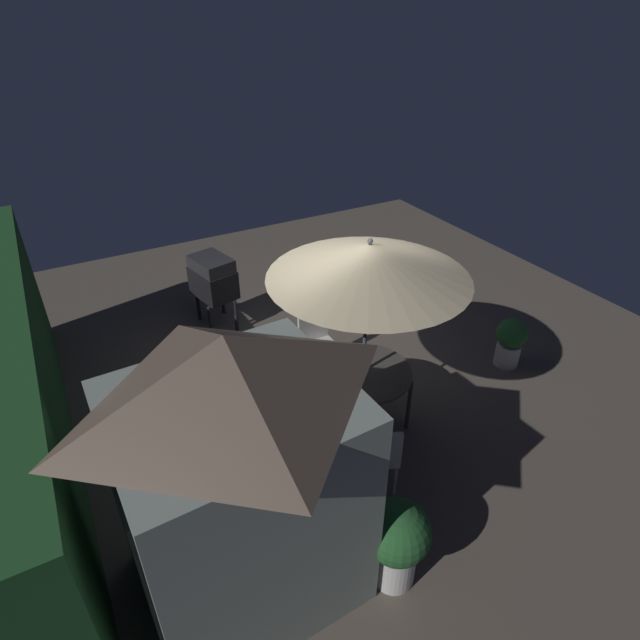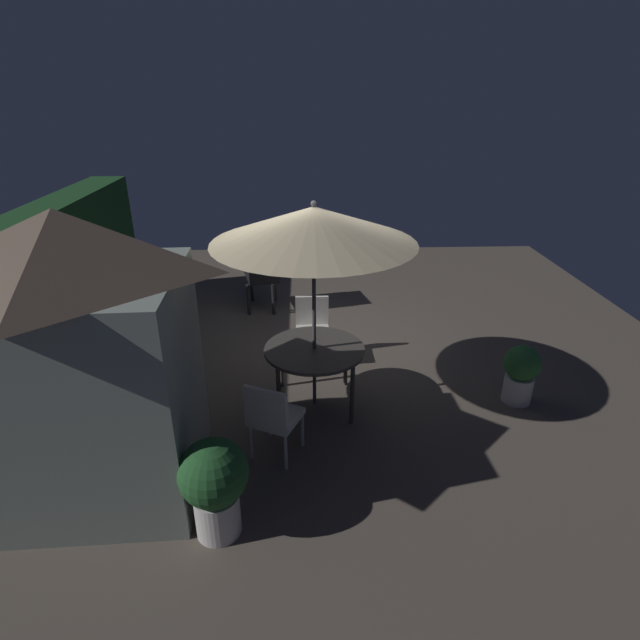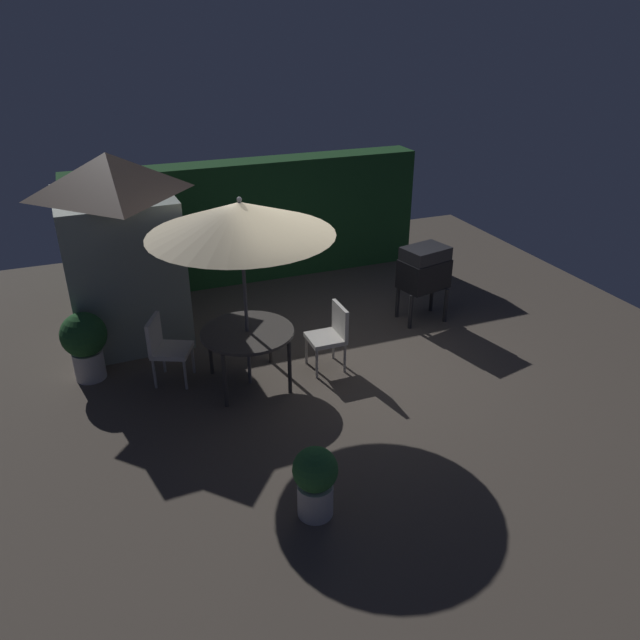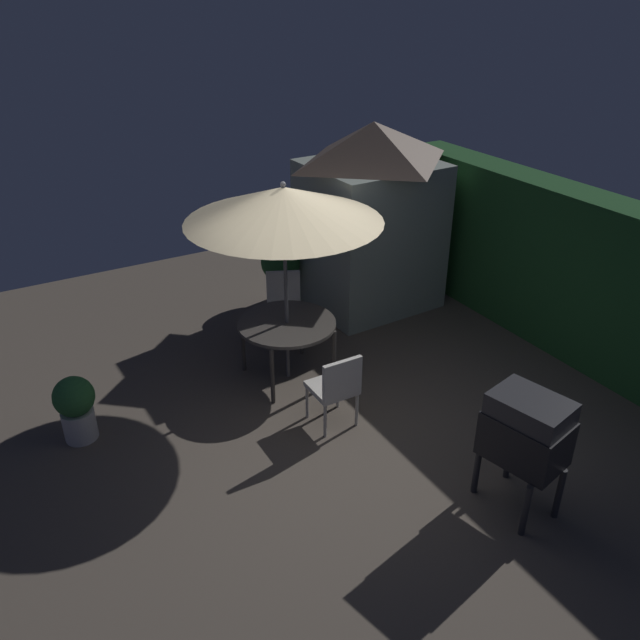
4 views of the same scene
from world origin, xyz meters
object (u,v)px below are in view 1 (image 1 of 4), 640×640
patio_table (363,375)px  potted_plant_by_shed (510,340)px  potted_plant_by_grill (397,539)px  chair_near_shed (318,341)px  patio_umbrella (369,261)px  chair_far_side (376,452)px  garden_shed (239,474)px  bbq_grill (213,279)px

patio_table → potted_plant_by_shed: patio_table is taller
potted_plant_by_grill → chair_near_shed: bearing=-16.3°
patio_umbrella → chair_near_shed: (1.14, -0.01, -1.70)m
patio_umbrella → chair_far_side: size_ratio=2.75×
garden_shed → chair_far_side: bearing=-79.2°
chair_far_side → potted_plant_by_shed: size_ratio=1.20×
bbq_grill → potted_plant_by_grill: bearing=179.2°
garden_shed → patio_umbrella: garden_shed is taller
garden_shed → potted_plant_by_grill: garden_shed is taller
bbq_grill → patio_umbrella: bearing=-164.7°
patio_table → chair_near_shed: size_ratio=1.31×
chair_near_shed → potted_plant_by_grill: size_ratio=0.96×
patio_table → chair_far_side: chair_far_side is taller
patio_umbrella → potted_plant_by_grill: bearing=155.2°
patio_table → bbq_grill: bearing=15.3°
chair_near_shed → chair_far_side: 2.17m
bbq_grill → chair_near_shed: bearing=-156.1°
patio_umbrella → bbq_grill: size_ratio=2.06×
potted_plant_by_grill → potted_plant_by_shed: bearing=-60.9°
chair_far_side → bbq_grill: bearing=5.2°
chair_near_shed → potted_plant_by_grill: (-3.07, 0.90, 0.02)m
chair_far_side → potted_plant_by_grill: potted_plant_by_grill is taller
chair_far_side → garden_shed: bearing=100.8°
patio_umbrella → garden_shed: bearing=122.1°
bbq_grill → patio_table: bearing=-164.7°
patio_umbrella → chair_far_side: patio_umbrella is taller
chair_near_shed → chair_far_side: size_ratio=1.00×
patio_umbrella → bbq_grill: patio_umbrella is taller
patio_umbrella → chair_near_shed: bearing=-0.3°
potted_plant_by_grill → bbq_grill: bearing=-0.8°
garden_shed → bbq_grill: garden_shed is taller
patio_umbrella → patio_table: bearing=90.0°
patio_umbrella → bbq_grill: bearing=15.3°
patio_table → patio_umbrella: size_ratio=0.48×
potted_plant_by_shed → chair_far_side: bearing=107.5°
patio_umbrella → potted_plant_by_shed: size_ratio=3.30×
patio_umbrella → bbq_grill: 3.41m
patio_table → potted_plant_by_shed: bearing=-91.1°
chair_near_shed → potted_plant_by_shed: (-1.19, -2.49, -0.11)m
patio_table → patio_umbrella: patio_umbrella is taller
garden_shed → potted_plant_by_grill: (-0.65, -1.15, -0.83)m
garden_shed → potted_plant_by_shed: garden_shed is taller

